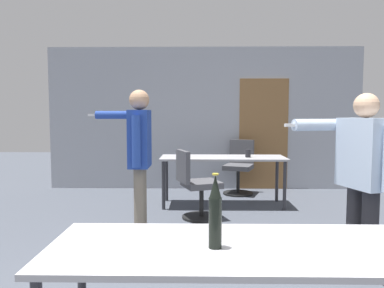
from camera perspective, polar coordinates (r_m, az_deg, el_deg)
back_wall at (r=7.02m, az=2.15°, el=3.83°), size 5.80×0.12×2.63m
conference_table_near at (r=1.99m, az=10.13°, el=-16.74°), size 2.11×0.73×0.75m
conference_table_far at (r=5.73m, az=4.72°, el=-2.70°), size 1.89×0.67×0.75m
person_near_casual at (r=3.55m, az=24.57°, el=-3.28°), size 0.86×0.64×1.58m
person_far_watching at (r=4.22m, az=-8.15°, el=-0.67°), size 0.75×0.58×1.67m
office_chair_far_right at (r=6.65m, az=7.21°, el=-3.73°), size 0.60×0.64×0.94m
office_chair_mid_tucked at (r=5.02m, az=0.63°, el=-6.54°), size 0.64×0.60×0.93m
beer_bottle at (r=1.86m, az=3.56°, el=-10.45°), size 0.07×0.07×0.37m
drink_cup at (r=5.70m, az=8.53°, el=-1.42°), size 0.08×0.08×0.12m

